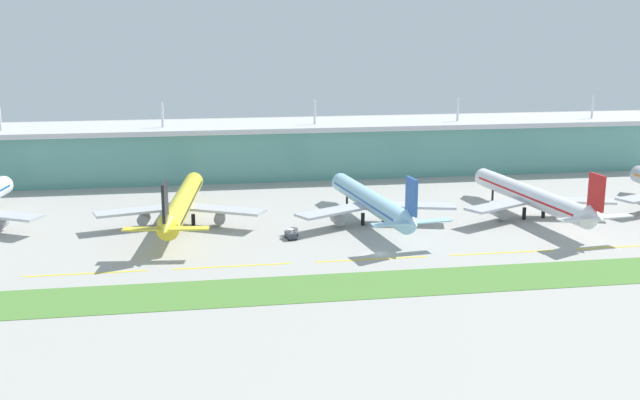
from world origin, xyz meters
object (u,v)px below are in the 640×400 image
Objects in this scene: airliner_center at (372,202)px; pushback_tug at (291,235)px; airliner_far_middle at (532,196)px; baggage_cart at (292,233)px; airliner_near_middle at (182,203)px.

airliner_center is 14.27× the size of pushback_tug.
airliner_far_middle is at bearing 8.89° from pushback_tug.
airliner_far_middle is at bearing -1.44° from airliner_center.
pushback_tug is at bearing -171.11° from airliner_far_middle.
airliner_center reaches higher than baggage_cart.
baggage_cart is 0.83× the size of pushback_tug.
airliner_center is 27.80m from baggage_cart.
airliner_center reaches higher than pushback_tug.
airliner_far_middle reaches higher than baggage_cart.
airliner_center is 0.95× the size of airliner_far_middle.
airliner_near_middle is at bearing 173.04° from airliner_center.
baggage_cart is (-24.80, -11.43, -5.19)m from airliner_center.
airliner_near_middle and airliner_center have the same top height.
airliner_near_middle is 54.60m from airliner_center.
baggage_cart is (-73.56, -10.21, -5.19)m from airliner_far_middle.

